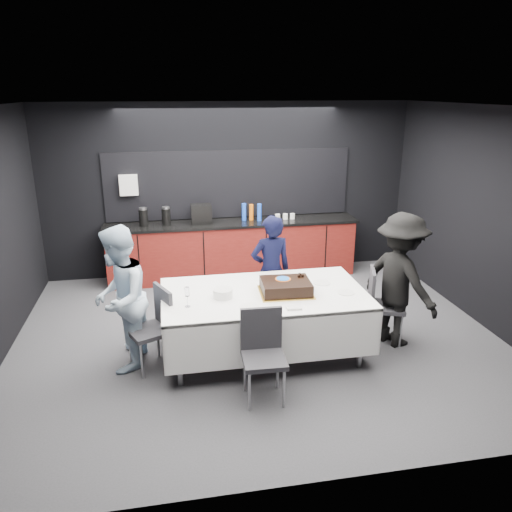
{
  "coord_description": "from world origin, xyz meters",
  "views": [
    {
      "loc": [
        -1.05,
        -5.56,
        2.99
      ],
      "look_at": [
        0.0,
        0.1,
        1.05
      ],
      "focal_mm": 35.0,
      "sensor_mm": 36.0,
      "label": 1
    }
  ],
  "objects": [
    {
      "name": "champagne_flute",
      "position": [
        -0.88,
        -0.64,
        0.94
      ],
      "size": [
        0.06,
        0.06,
        0.22
      ],
      "color": "white",
      "rests_on": "party_table"
    },
    {
      "name": "loose_plate_near",
      "position": [
        -0.23,
        -0.78,
        0.78
      ],
      "size": [
        0.22,
        0.22,
        0.01
      ],
      "primitive_type": "cylinder",
      "color": "white",
      "rests_on": "party_table"
    },
    {
      "name": "chair_left",
      "position": [
        -1.24,
        -0.45,
        0.53
      ],
      "size": [
        0.56,
        0.56,
        0.92
      ],
      "color": "#2C2C31",
      "rests_on": "ground"
    },
    {
      "name": "chair_right",
      "position": [
        1.47,
        -0.33,
        0.53
      ],
      "size": [
        0.53,
        0.53,
        0.92
      ],
      "color": "#2C2C31",
      "rests_on": "ground"
    },
    {
      "name": "loose_plate_right_a",
      "position": [
        0.74,
        -0.25,
        0.78
      ],
      "size": [
        0.21,
        0.21,
        0.01
      ],
      "primitive_type": "cylinder",
      "color": "white",
      "rests_on": "party_table"
    },
    {
      "name": "person_left",
      "position": [
        -1.6,
        -0.38,
        0.81
      ],
      "size": [
        0.73,
        0.88,
        1.63
      ],
      "primitive_type": "imported",
      "rotation": [
        0.0,
        0.0,
        -1.73
      ],
      "color": "silver",
      "rests_on": "ground"
    },
    {
      "name": "cake_assembly",
      "position": [
        0.24,
        -0.46,
        0.85
      ],
      "size": [
        0.62,
        0.51,
        0.18
      ],
      "color": "gold",
      "rests_on": "party_table"
    },
    {
      "name": "fork_pile",
      "position": [
        0.22,
        -0.9,
        0.79
      ],
      "size": [
        0.16,
        0.11,
        0.02
      ],
      "primitive_type": "cube",
      "rotation": [
        0.0,
        0.0,
        -0.06
      ],
      "color": "white",
      "rests_on": "party_table"
    },
    {
      "name": "ground",
      "position": [
        0.0,
        0.0,
        0.0
      ],
      "size": [
        6.0,
        6.0,
        0.0
      ],
      "primitive_type": "plane",
      "color": "#424347",
      "rests_on": "ground"
    },
    {
      "name": "person_center",
      "position": [
        0.25,
        0.38,
        0.74
      ],
      "size": [
        0.58,
        0.42,
        1.48
      ],
      "primitive_type": "imported",
      "rotation": [
        0.0,
        0.0,
        3.27
      ],
      "color": "black",
      "rests_on": "ground"
    },
    {
      "name": "loose_plate_far",
      "position": [
        0.16,
        -0.02,
        0.78
      ],
      "size": [
        0.2,
        0.2,
        0.01
      ],
      "primitive_type": "cylinder",
      "color": "white",
      "rests_on": "party_table"
    },
    {
      "name": "loose_plate_right_b",
      "position": [
        0.91,
        -0.59,
        0.78
      ],
      "size": [
        0.2,
        0.2,
        0.01
      ],
      "primitive_type": "cylinder",
      "color": "white",
      "rests_on": "party_table"
    },
    {
      "name": "person_right",
      "position": [
        1.65,
        -0.43,
        0.82
      ],
      "size": [
        0.97,
        1.21,
        1.64
      ],
      "primitive_type": "imported",
      "rotation": [
        0.0,
        0.0,
        1.96
      ],
      "color": "black",
      "rests_on": "ground"
    },
    {
      "name": "party_table",
      "position": [
        0.0,
        -0.4,
        0.64
      ],
      "size": [
        2.32,
        1.32,
        0.78
      ],
      "color": "#99999E",
      "rests_on": "ground"
    },
    {
      "name": "kitchenette",
      "position": [
        -0.02,
        2.22,
        0.54
      ],
      "size": [
        4.1,
        0.64,
        2.05
      ],
      "color": "#59110E",
      "rests_on": "ground"
    },
    {
      "name": "plate_stack",
      "position": [
        -0.48,
        -0.46,
        0.83
      ],
      "size": [
        0.22,
        0.22,
        0.1
      ],
      "primitive_type": "cylinder",
      "color": "white",
      "rests_on": "party_table"
    },
    {
      "name": "room_shell",
      "position": [
        0.0,
        0.0,
        1.86
      ],
      "size": [
        6.04,
        5.04,
        2.82
      ],
      "color": "white",
      "rests_on": "ground"
    },
    {
      "name": "chair_near",
      "position": [
        -0.18,
        -1.23,
        0.53
      ],
      "size": [
        0.43,
        0.43,
        0.92
      ],
      "color": "#2C2C31",
      "rests_on": "ground"
    }
  ]
}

